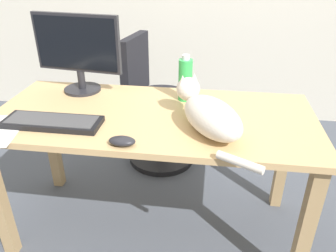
# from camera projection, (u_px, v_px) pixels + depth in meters

# --- Properties ---
(ground_plane) EXTENTS (8.00, 8.00, 0.00)m
(ground_plane) POSITION_uv_depth(u_px,v_px,m) (155.00, 225.00, 1.93)
(ground_plane) COLOR #474C56
(desk) EXTENTS (1.54, 0.70, 0.72)m
(desk) POSITION_uv_depth(u_px,v_px,m) (153.00, 132.00, 1.64)
(desk) COLOR tan
(desk) RESTS_ON ground_plane
(office_chair) EXTENTS (0.49, 0.48, 0.91)m
(office_chair) POSITION_uv_depth(u_px,v_px,m) (155.00, 111.00, 2.38)
(office_chair) COLOR black
(office_chair) RESTS_ON ground_plane
(monitor) EXTENTS (0.48, 0.20, 0.42)m
(monitor) POSITION_uv_depth(u_px,v_px,m) (78.00, 50.00, 1.75)
(monitor) COLOR #232328
(monitor) RESTS_ON desk
(keyboard) EXTENTS (0.44, 0.15, 0.03)m
(keyboard) POSITION_uv_depth(u_px,v_px,m) (52.00, 122.00, 1.49)
(keyboard) COLOR black
(keyboard) RESTS_ON desk
(cat) EXTENTS (0.37, 0.53, 0.20)m
(cat) POSITION_uv_depth(u_px,v_px,m) (209.00, 114.00, 1.41)
(cat) COLOR silver
(cat) RESTS_ON desk
(computer_mouse) EXTENTS (0.11, 0.06, 0.04)m
(computer_mouse) POSITION_uv_depth(u_px,v_px,m) (122.00, 141.00, 1.34)
(computer_mouse) COLOR #232328
(computer_mouse) RESTS_ON desk
(water_bottle) EXTENTS (0.07, 0.07, 0.24)m
(water_bottle) POSITION_uv_depth(u_px,v_px,m) (185.00, 79.00, 1.70)
(water_bottle) COLOR green
(water_bottle) RESTS_ON desk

